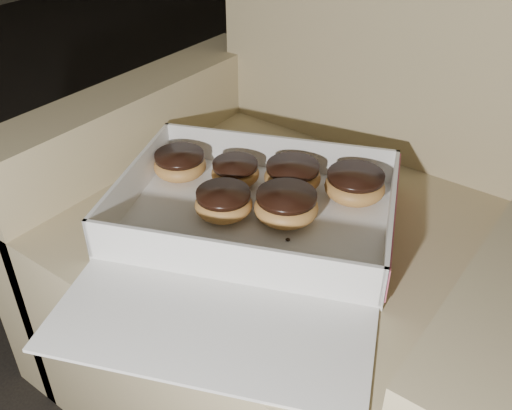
{
  "coord_description": "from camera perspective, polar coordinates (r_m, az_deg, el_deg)",
  "views": [
    {
      "loc": [
        1.17,
        -0.84,
        0.9
      ],
      "look_at": [
        0.74,
        -0.26,
        0.41
      ],
      "focal_mm": 40.0,
      "sensor_mm": 36.0,
      "label": 1
    }
  ],
  "objects": [
    {
      "name": "donut_f",
      "position": [
        0.87,
        -3.26,
        0.22
      ],
      "size": [
        0.09,
        0.09,
        0.04
      ],
      "color": "#C48344",
      "rests_on": "bakery_box"
    },
    {
      "name": "crumb_a",
      "position": [
        0.83,
        3.21,
        -3.47
      ],
      "size": [
        0.01,
        0.01,
        0.0
      ],
      "primitive_type": "ellipsoid",
      "color": "black",
      "rests_on": "bakery_box"
    },
    {
      "name": "crumb_b",
      "position": [
        0.78,
        6.71,
        -6.89
      ],
      "size": [
        0.01,
        0.01,
        0.0
      ],
      "primitive_type": "ellipsoid",
      "color": "black",
      "rests_on": "bakery_box"
    },
    {
      "name": "crumb_d",
      "position": [
        0.78,
        3.95,
        -6.72
      ],
      "size": [
        0.01,
        0.01,
        0.0
      ],
      "primitive_type": "ellipsoid",
      "color": "black",
      "rests_on": "bakery_box"
    },
    {
      "name": "crumb_c",
      "position": [
        0.79,
        -2.34,
        -5.6
      ],
      "size": [
        0.01,
        0.01,
        0.0
      ],
      "primitive_type": "ellipsoid",
      "color": "black",
      "rests_on": "bakery_box"
    },
    {
      "name": "donut_d",
      "position": [
        0.97,
        -7.61,
        4.07
      ],
      "size": [
        0.09,
        0.09,
        0.04
      ],
      "color": "#C48344",
      "rests_on": "bakery_box"
    },
    {
      "name": "armchair",
      "position": [
        1.0,
        5.05,
        -4.73
      ],
      "size": [
        0.81,
        0.68,
        0.85
      ],
      "color": "tan",
      "rests_on": "floor"
    },
    {
      "name": "donut_a",
      "position": [
        0.93,
        3.67,
        2.94
      ],
      "size": [
        0.09,
        0.09,
        0.05
      ],
      "color": "#C48344",
      "rests_on": "bakery_box"
    },
    {
      "name": "donut_e",
      "position": [
        0.95,
        -2.09,
        3.31
      ],
      "size": [
        0.08,
        0.08,
        0.04
      ],
      "color": "#C48344",
      "rests_on": "bakery_box"
    },
    {
      "name": "donut_b",
      "position": [
        0.92,
        9.85,
        1.96
      ],
      "size": [
        0.1,
        0.1,
        0.05
      ],
      "color": "#C48344",
      "rests_on": "bakery_box"
    },
    {
      "name": "bakery_box",
      "position": [
        0.84,
        -0.5,
        -2.44
      ],
      "size": [
        0.55,
        0.59,
        0.07
      ],
      "rotation": [
        0.0,
        0.0,
        0.39
      ],
      "color": "white",
      "rests_on": "armchair"
    },
    {
      "name": "floor",
      "position": [
        1.7,
        -14.88,
        1.15
      ],
      "size": [
        4.5,
        4.5,
        0.0
      ],
      "primitive_type": "plane",
      "color": "black",
      "rests_on": "ground"
    },
    {
      "name": "donut_c",
      "position": [
        0.86,
        3.04,
        -0.08
      ],
      "size": [
        0.1,
        0.1,
        0.05
      ],
      "color": "#C48344",
      "rests_on": "bakery_box"
    }
  ]
}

